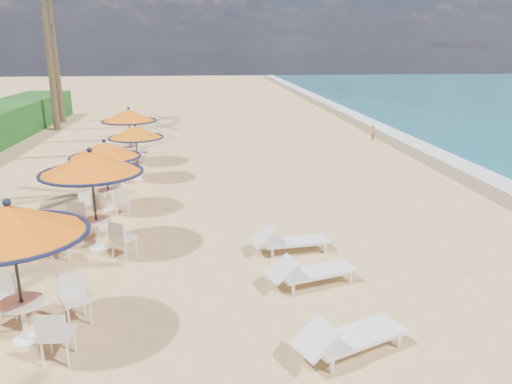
# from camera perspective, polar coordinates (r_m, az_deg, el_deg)

# --- Properties ---
(ground) EXTENTS (160.00, 160.00, 0.00)m
(ground) POSITION_cam_1_polar(r_m,az_deg,el_deg) (9.99, 6.03, -14.16)
(ground) COLOR tan
(ground) RESTS_ON ground
(foam_strip) EXTENTS (1.20, 140.00, 0.04)m
(foam_strip) POSITION_cam_1_polar(r_m,az_deg,el_deg) (22.11, 24.82, 1.64)
(foam_strip) COLOR white
(foam_strip) RESTS_ON ground
(wetsand_band) EXTENTS (1.40, 140.00, 0.02)m
(wetsand_band) POSITION_cam_1_polar(r_m,az_deg,el_deg) (21.67, 22.77, 1.61)
(wetsand_band) COLOR olive
(wetsand_band) RESTS_ON ground
(station_0) EXTENTS (2.55, 2.55, 2.66)m
(station_0) POSITION_cam_1_polar(r_m,az_deg,el_deg) (9.35, -25.79, -4.80)
(station_0) COLOR black
(station_0) RESTS_ON ground
(station_1) EXTENTS (2.56, 2.56, 2.67)m
(station_1) POSITION_cam_1_polar(r_m,az_deg,el_deg) (13.05, -18.46, 1.76)
(station_1) COLOR black
(station_1) RESTS_ON ground
(station_2) EXTENTS (2.20, 2.20, 2.30)m
(station_2) POSITION_cam_1_polar(r_m,az_deg,el_deg) (16.21, -16.89, 3.65)
(station_2) COLOR black
(station_2) RESTS_ON ground
(station_3) EXTENTS (2.11, 2.11, 2.20)m
(station_3) POSITION_cam_1_polar(r_m,az_deg,el_deg) (19.80, -13.66, 6.11)
(station_3) COLOR black
(station_3) RESTS_ON ground
(station_4) EXTENTS (2.39, 2.39, 2.49)m
(station_4) POSITION_cam_1_polar(r_m,az_deg,el_deg) (22.73, -14.23, 7.93)
(station_4) COLOR black
(station_4) RESTS_ON ground
(lounger_near) EXTENTS (2.15, 1.42, 0.74)m
(lounger_near) POSITION_cam_1_polar(r_m,az_deg,el_deg) (8.89, 10.41, -15.98)
(lounger_near) COLOR white
(lounger_near) RESTS_ON ground
(lounger_mid) EXTENTS (2.09, 1.16, 0.71)m
(lounger_mid) POSITION_cam_1_polar(r_m,az_deg,el_deg) (11.07, 6.03, -8.99)
(lounger_mid) COLOR white
(lounger_mid) RESTS_ON ground
(lounger_far) EXTENTS (2.03, 0.86, 0.70)m
(lounger_far) POSITION_cam_1_polar(r_m,az_deg,el_deg) (12.71, 3.74, -5.51)
(lounger_far) COLOR white
(lounger_far) RESTS_ON ground
(person) EXTENTS (0.29, 0.38, 0.92)m
(person) POSITION_cam_1_polar(r_m,az_deg,el_deg) (28.23, 13.26, 6.61)
(person) COLOR #97604D
(person) RESTS_ON ground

